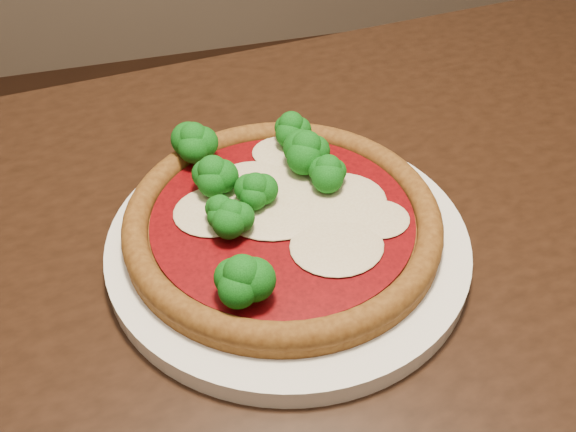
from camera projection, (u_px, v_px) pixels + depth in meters
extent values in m
cube|color=black|center=(310.00, 277.00, 0.55)|extent=(1.24, 0.85, 0.04)
cylinder|color=black|center=(506.00, 215.00, 1.17)|extent=(0.06, 0.06, 0.71)
cylinder|color=white|center=(288.00, 243.00, 0.54)|extent=(0.30, 0.30, 0.02)
cylinder|color=brown|center=(283.00, 224.00, 0.54)|extent=(0.26, 0.26, 0.01)
torus|color=brown|center=(283.00, 218.00, 0.53)|extent=(0.27, 0.27, 0.02)
cylinder|color=#6E0508|center=(283.00, 217.00, 0.53)|extent=(0.22, 0.22, 0.00)
ellipsoid|color=beige|center=(251.00, 184.00, 0.56)|extent=(0.07, 0.07, 0.01)
ellipsoid|color=beige|center=(280.00, 152.00, 0.60)|extent=(0.05, 0.05, 0.00)
ellipsoid|color=beige|center=(303.00, 177.00, 0.57)|extent=(0.06, 0.05, 0.00)
ellipsoid|color=beige|center=(216.00, 211.00, 0.54)|extent=(0.07, 0.06, 0.01)
ellipsoid|color=beige|center=(275.00, 205.00, 0.54)|extent=(0.10, 0.09, 0.01)
ellipsoid|color=beige|center=(337.00, 245.00, 0.51)|extent=(0.08, 0.07, 0.01)
ellipsoid|color=beige|center=(378.00, 219.00, 0.53)|extent=(0.05, 0.05, 0.00)
ellipsoid|color=beige|center=(338.00, 200.00, 0.54)|extent=(0.08, 0.08, 0.01)
ellipsoid|color=#137A19|center=(232.00, 215.00, 0.50)|extent=(0.04, 0.04, 0.03)
ellipsoid|color=#137A19|center=(291.00, 126.00, 0.59)|extent=(0.04, 0.04, 0.03)
ellipsoid|color=#137A19|center=(256.00, 188.00, 0.53)|extent=(0.04, 0.04, 0.03)
ellipsoid|color=#137A19|center=(194.00, 139.00, 0.57)|extent=(0.05, 0.05, 0.04)
ellipsoid|color=#137A19|center=(328.00, 170.00, 0.55)|extent=(0.04, 0.04, 0.03)
ellipsoid|color=#137A19|center=(242.00, 276.00, 0.45)|extent=(0.05, 0.05, 0.04)
ellipsoid|color=#137A19|center=(306.00, 148.00, 0.56)|extent=(0.05, 0.05, 0.04)
ellipsoid|color=#137A19|center=(213.00, 172.00, 0.54)|extent=(0.04, 0.04, 0.04)
ellipsoid|color=#137A19|center=(220.00, 209.00, 0.51)|extent=(0.03, 0.03, 0.03)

